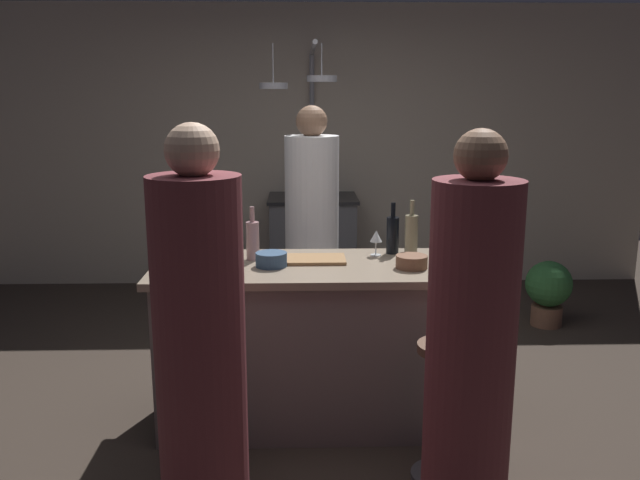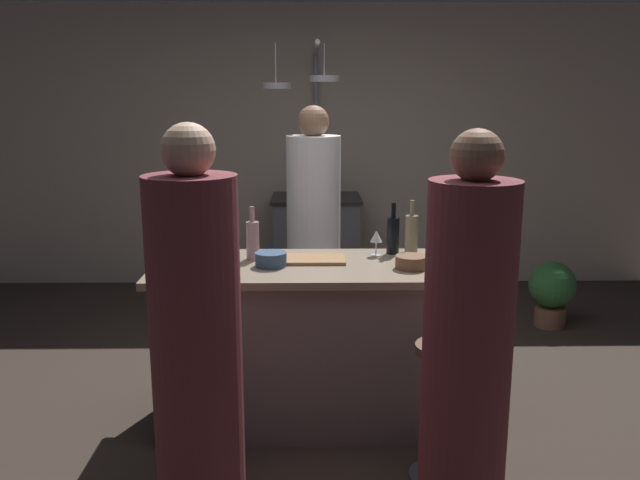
% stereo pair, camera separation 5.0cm
% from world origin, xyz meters
% --- Properties ---
extents(ground_plane, '(9.00, 9.00, 0.00)m').
position_xyz_m(ground_plane, '(0.00, 0.00, 0.00)').
color(ground_plane, '#382D26').
extents(back_wall, '(6.40, 0.16, 2.60)m').
position_xyz_m(back_wall, '(0.00, 2.85, 1.30)').
color(back_wall, '#BCAD99').
rests_on(back_wall, ground_plane).
extents(kitchen_island, '(1.80, 0.72, 0.90)m').
position_xyz_m(kitchen_island, '(0.00, 0.00, 0.45)').
color(kitchen_island, slate).
rests_on(kitchen_island, ground_plane).
extents(stove_range, '(0.80, 0.64, 0.89)m').
position_xyz_m(stove_range, '(0.00, 2.45, 0.45)').
color(stove_range, '#47474C').
rests_on(stove_range, ground_plane).
extents(chef, '(0.36, 0.36, 1.72)m').
position_xyz_m(chef, '(-0.03, 0.97, 0.80)').
color(chef, white).
rests_on(chef, ground_plane).
extents(bar_stool_left, '(0.28, 0.28, 0.68)m').
position_xyz_m(bar_stool_left, '(-0.52, -0.62, 0.38)').
color(bar_stool_left, '#4C4C51').
rests_on(bar_stool_left, ground_plane).
extents(guest_left, '(0.36, 0.36, 1.70)m').
position_xyz_m(guest_left, '(-0.50, -0.99, 0.79)').
color(guest_left, brown).
rests_on(guest_left, ground_plane).
extents(bar_stool_right, '(0.28, 0.28, 0.68)m').
position_xyz_m(bar_stool_right, '(0.55, -0.62, 0.38)').
color(bar_stool_right, '#4C4C51').
rests_on(bar_stool_right, ground_plane).
extents(guest_right, '(0.35, 0.35, 1.67)m').
position_xyz_m(guest_right, '(0.57, -0.99, 0.78)').
color(guest_right, brown).
rests_on(guest_right, ground_plane).
extents(overhead_pot_rack, '(0.56, 1.41, 2.17)m').
position_xyz_m(overhead_pot_rack, '(-0.05, 2.07, 1.59)').
color(overhead_pot_rack, gray).
rests_on(overhead_pot_rack, ground_plane).
extents(potted_plant, '(0.36, 0.36, 0.52)m').
position_xyz_m(potted_plant, '(1.84, 1.48, 0.30)').
color(potted_plant, brown).
rests_on(potted_plant, ground_plane).
extents(cutting_board, '(0.32, 0.22, 0.02)m').
position_xyz_m(cutting_board, '(-0.02, 0.07, 0.91)').
color(cutting_board, '#997047').
rests_on(cutting_board, kitchen_island).
extents(pepper_mill, '(0.05, 0.05, 0.21)m').
position_xyz_m(pepper_mill, '(0.82, 0.28, 1.01)').
color(pepper_mill, '#382319').
rests_on(pepper_mill, kitchen_island).
extents(wine_bottle_dark, '(0.07, 0.07, 0.30)m').
position_xyz_m(wine_bottle_dark, '(0.42, 0.24, 1.01)').
color(wine_bottle_dark, black).
rests_on(wine_bottle_dark, kitchen_island).
extents(wine_bottle_white, '(0.07, 0.07, 0.32)m').
position_xyz_m(wine_bottle_white, '(0.51, 0.14, 1.03)').
color(wine_bottle_white, gray).
rests_on(wine_bottle_white, kitchen_island).
extents(wine_bottle_rose, '(0.07, 0.07, 0.30)m').
position_xyz_m(wine_bottle_rose, '(-0.37, 0.11, 1.01)').
color(wine_bottle_rose, '#B78C8E').
rests_on(wine_bottle_rose, kitchen_island).
extents(wine_bottle_amber, '(0.07, 0.07, 0.32)m').
position_xyz_m(wine_bottle_amber, '(-0.77, 0.04, 1.03)').
color(wine_bottle_amber, brown).
rests_on(wine_bottle_amber, kitchen_island).
extents(wine_bottle_red, '(0.07, 0.07, 0.30)m').
position_xyz_m(wine_bottle_red, '(0.64, -0.25, 1.02)').
color(wine_bottle_red, '#143319').
rests_on(wine_bottle_red, kitchen_island).
extents(wine_glass_near_right_guest, '(0.07, 0.07, 0.15)m').
position_xyz_m(wine_glass_near_right_guest, '(0.32, 0.18, 1.01)').
color(wine_glass_near_right_guest, silver).
rests_on(wine_glass_near_right_guest, kitchen_island).
extents(wine_glass_by_chef, '(0.07, 0.07, 0.15)m').
position_xyz_m(wine_glass_by_chef, '(-0.68, 0.17, 1.01)').
color(wine_glass_by_chef, silver).
rests_on(wine_glass_by_chef, kitchen_island).
extents(mixing_bowl_blue, '(0.17, 0.17, 0.08)m').
position_xyz_m(mixing_bowl_blue, '(-0.26, -0.04, 0.94)').
color(mixing_bowl_blue, '#334C6B').
rests_on(mixing_bowl_blue, kitchen_island).
extents(mixing_bowl_wooden, '(0.17, 0.17, 0.07)m').
position_xyz_m(mixing_bowl_wooden, '(0.48, -0.09, 0.93)').
color(mixing_bowl_wooden, brown).
rests_on(mixing_bowl_wooden, kitchen_island).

